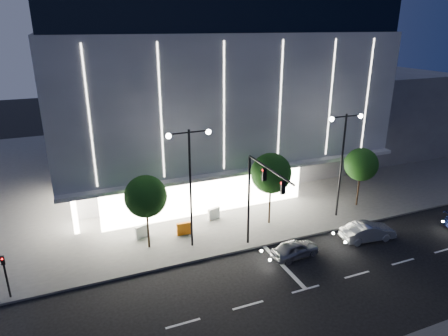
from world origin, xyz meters
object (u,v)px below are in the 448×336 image
Objects in this scene: ped_signal_far at (5,272)px; tree_mid at (271,175)px; barrier_c at (184,229)px; barrier_d at (214,214)px; traffic_mast at (259,190)px; tree_right at (361,166)px; street_lamp_west at (190,172)px; street_lamp_east at (343,151)px; tree_left at (146,199)px; car_lead at (295,249)px; barrier_b at (142,231)px; car_second at (368,232)px.

tree_mid is (19.03, 2.52, 2.45)m from ped_signal_far.
barrier_d is (3.10, 1.56, 0.00)m from barrier_c.
tree_mid is at bearing 50.58° from traffic_mast.
barrier_d is at bearing 99.35° from traffic_mast.
barrier_d is (-13.02, 2.34, -3.23)m from tree_right.
barrier_c is at bearing 15.46° from ped_signal_far.
barrier_c is at bearing 92.78° from street_lamp_west.
street_lamp_east is 1.57× the size of tree_left.
tree_mid is at bearing 0.00° from tree_left.
barrier_c is (11.91, 3.30, -1.24)m from ped_signal_far.
barrier_d is (-3.35, 7.38, 0.03)m from car_lead.
street_lamp_west reaches higher than barrier_c.
car_lead is 8.68m from barrier_c.
ped_signal_far is 9.79m from barrier_b.
barrier_d is at bearing 149.83° from tree_mid.
ped_signal_far is at bearing -172.87° from street_lamp_west.
street_lamp_east is 8.18× the size of barrier_c.
tree_left reaches higher than car_lead.
street_lamp_west is (-4.00, 2.66, 0.93)m from traffic_mast.
barrier_d is (-9.75, 7.47, -0.05)m from car_second.
tree_right is (3.03, 1.02, -2.07)m from street_lamp_east.
tree_left is at bearing 161.06° from street_lamp_west.
tree_left is 10.00m from tree_mid.
ped_signal_far is 0.54× the size of tree_right.
tree_left is 7.26m from barrier_d.
ped_signal_far is at bearing -177.77° from barrier_d.
car_second is (-3.26, -5.13, -3.19)m from tree_right.
tree_mid is 8.51m from car_second.
traffic_mast reaches higher than car_lead.
street_lamp_west is 16.19m from tree_right.
barrier_b is at bearing 169.06° from barrier_c.
street_lamp_west is at bearing -58.95° from barrier_b.
street_lamp_west reaches higher than ped_signal_far.
tree_mid is (3.03, 3.68, -0.69)m from traffic_mast.
tree_left reaches higher than ped_signal_far.
street_lamp_east is 16.12m from tree_left.
tree_right reaches higher than ped_signal_far.
tree_left reaches higher than barrier_c.
ped_signal_far reaches higher than car_second.
street_lamp_east reaches higher than car_lead.
tree_mid is 9.01m from tree_right.
traffic_mast is 1.15× the size of tree_mid.
car_second is 12.28m from barrier_d.
street_lamp_west is at bearing -147.58° from barrier_d.
car_second is at bearing -17.85° from street_lamp_west.
tree_left is at bearing 152.16° from traffic_mast.
barrier_b is at bearing 49.37° from car_lead.
barrier_b is (-3.19, 2.60, -5.31)m from street_lamp_west.
street_lamp_west is at bearing -176.36° from tree_right.
street_lamp_west is at bearing 7.13° from ped_signal_far.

